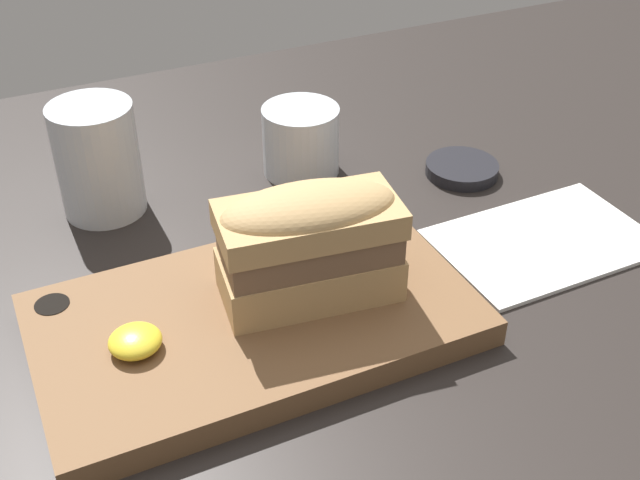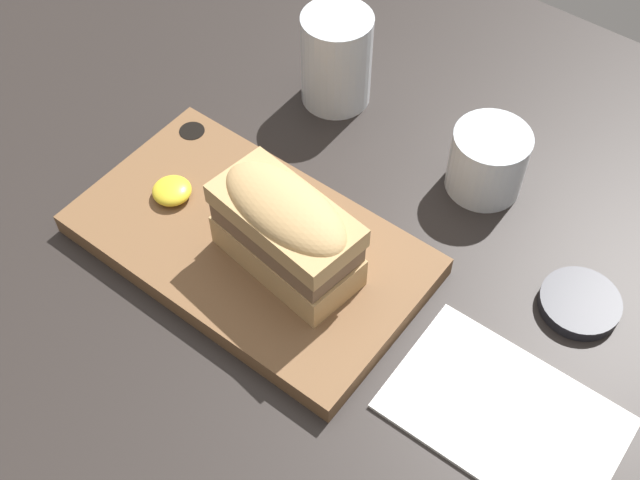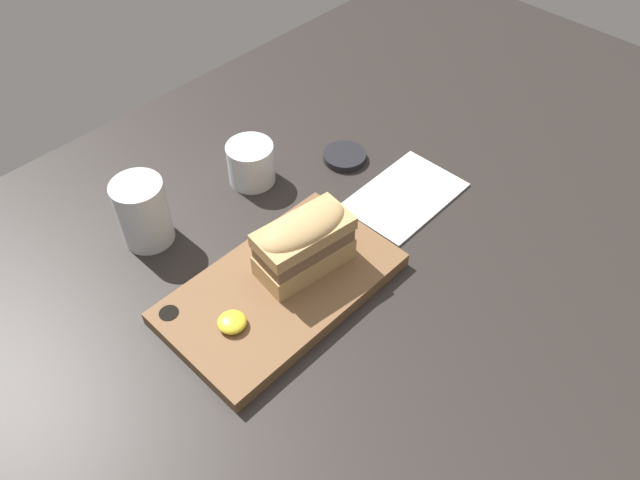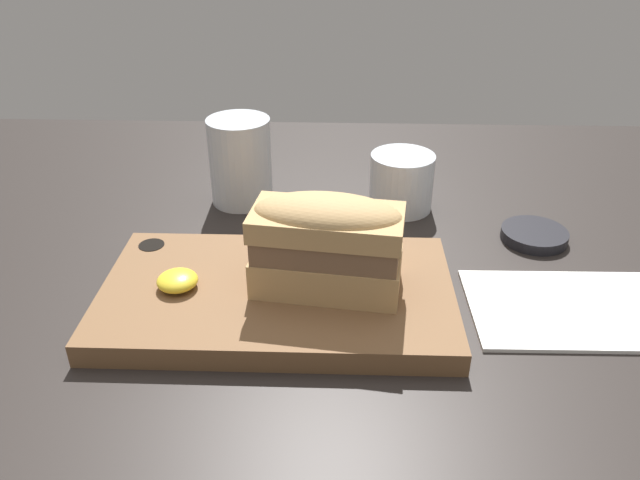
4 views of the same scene
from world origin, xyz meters
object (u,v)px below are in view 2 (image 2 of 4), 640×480
Objects in this scene: napkin at (501,417)px; condiment_dish at (580,303)px; wine_glass at (487,162)px; sandwich at (287,228)px; serving_board at (251,243)px; water_glass at (336,64)px.

condiment_dish is at bearing 89.63° from napkin.
napkin is at bearing -90.37° from condiment_dish.
wine_glass is at bearing 152.55° from condiment_dish.
sandwich is at bearing -112.32° from wine_glass.
sandwich is 1.93× the size of condiment_dish.
serving_board is at bearing -122.60° from wine_glass.
serving_board is at bearing 178.79° from sandwich.
wine_glass reaches higher than serving_board.
condiment_dish is (0.09, 14.05, 0.42)cm from napkin.
wine_glass reaches higher than napkin.
napkin is at bearing -56.02° from wine_glass.
sandwich is at bearing -63.29° from water_glass.
wine_glass is 26.34cm from napkin.
sandwich is (4.78, -0.10, 6.17)cm from serving_board.
water_glass is (-6.54, 22.38, 3.57)cm from serving_board.
napkin is at bearing -1.31° from serving_board.
sandwich reaches higher than serving_board.
serving_board reaches higher than napkin.
wine_glass is (8.68, 21.14, -3.96)cm from sandwich.
sandwich reaches higher than napkin.
water_glass reaches higher than condiment_dish.
sandwich reaches higher than condiment_dish.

